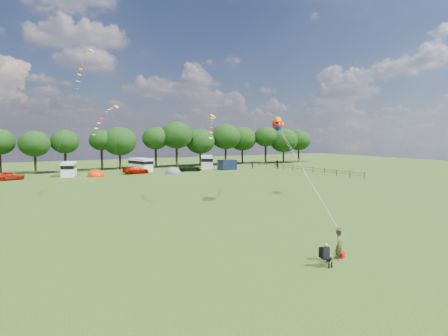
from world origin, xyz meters
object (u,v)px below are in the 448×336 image
campervan_c (141,164)px  walker_a (277,165)px  car_d (190,168)px  campervan_d (207,162)px  tent_greyblue (173,173)px  kite_flyer (339,245)px  walker_b (252,165)px  tent_orange (96,176)px  fish_kite (277,124)px  campervan_b (69,169)px  camp_chair (325,252)px  car_c (136,170)px  car_a (10,176)px

campervan_c → walker_a: (27.06, -8.95, -0.47)m
car_d → walker_a: (18.16, -4.63, 0.31)m
car_d → campervan_d: 6.96m
tent_greyblue → kite_flyer: bearing=-101.1°
car_d → walker_b: 13.78m
car_d → tent_greyblue: 5.37m
tent_orange → fish_kite: (12.83, -35.00, 8.42)m
walker_a → walker_b: bearing=-32.0°
campervan_d → walker_a: bearing=-99.9°
tent_greyblue → kite_flyer: (-10.04, -50.98, 0.85)m
tent_orange → walker_a: (36.63, -4.03, 0.92)m
fish_kite → walker_a: size_ratio=1.80×
campervan_b → kite_flyer: size_ratio=3.09×
car_d → kite_flyer: bearing=179.1°
car_d → tent_orange: size_ratio=1.41×
tent_greyblue → camp_chair: (-11.49, -51.35, 0.75)m
campervan_d → campervan_c: bearing=113.1°
campervan_d → walker_a: campervan_d is taller
car_c → campervan_d: (16.75, 3.79, 0.78)m
car_a → campervan_b: (9.09, 1.82, 0.59)m
campervan_b → campervan_c: size_ratio=0.93×
campervan_d → tent_orange: campervan_d is taller
walker_a → camp_chair: bearing=54.0°
walker_b → fish_kite: bearing=30.3°
car_c → kite_flyer: (-3.68, -53.59, 0.16)m
kite_flyer → walker_a: 58.87m
tent_orange → walker_b: 32.15m
campervan_c → tent_orange: (-9.57, -4.92, -1.39)m
car_c → tent_greyblue: car_c is taller
campervan_b → campervan_d: bearing=-72.7°
camp_chair → campervan_b: bearing=112.0°
car_c → tent_orange: (-7.39, -0.76, -0.70)m
car_c → campervan_b: bearing=73.7°
car_d → walker_a: bearing=-89.7°
tent_orange → tent_greyblue: (13.74, -1.85, 0.00)m
car_a → fish_kite: (25.97, -35.84, 7.70)m
camp_chair → fish_kite: (10.58, 18.19, 7.67)m
tent_orange → fish_kite: bearing=-69.9°
car_a → campervan_d: bearing=-90.1°
car_c → tent_orange: bearing=89.0°
campervan_c → campervan_d: size_ratio=0.94×
campervan_c → car_c: bearing=134.1°
campervan_c → walker_b: size_ratio=3.72×
fish_kite → campervan_c: bearing=38.9°
kite_flyer → walker_a: bearing=24.0°
kite_flyer → campervan_c: bearing=52.3°
car_c → campervan_c: 4.75m
kite_flyer → camp_chair: 1.51m
tent_orange → tent_greyblue: 13.86m
car_a → car_d: size_ratio=0.96×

